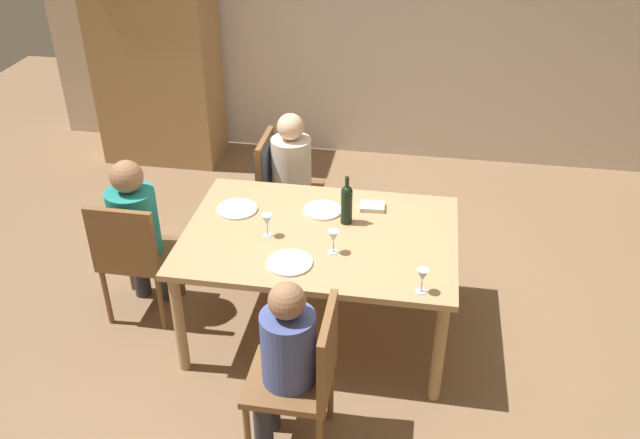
{
  "coord_description": "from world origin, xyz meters",
  "views": [
    {
      "loc": [
        0.58,
        -3.45,
        3.03
      ],
      "look_at": [
        0.0,
        0.0,
        0.86
      ],
      "focal_mm": 37.77,
      "sensor_mm": 36.0,
      "label": 1
    }
  ],
  "objects_px": {
    "person_man_bearded": "(137,226)",
    "dinner_plate_host": "(237,209)",
    "wine_glass_near_right": "(333,237)",
    "armoire_cabinet": "(155,48)",
    "person_man_guest": "(295,172)",
    "chair_left_end": "(133,252)",
    "chair_far_left": "(276,177)",
    "dining_table": "(320,243)",
    "wine_glass_near_left": "(422,276)",
    "chair_near": "(306,372)",
    "dinner_plate_guest_right": "(323,210)",
    "wine_bottle_tall_green": "(347,203)",
    "person_woman_host": "(284,355)",
    "wine_glass_centre": "(267,221)",
    "dinner_plate_guest_left": "(290,263)"
  },
  "relations": [
    {
      "from": "person_man_guest",
      "to": "wine_bottle_tall_green",
      "type": "distance_m",
      "value": 0.99
    },
    {
      "from": "person_woman_host",
      "to": "person_man_bearded",
      "type": "xyz_separation_m",
      "value": [
        -1.2,
        1.0,
        0.03
      ]
    },
    {
      "from": "person_man_bearded",
      "to": "dinner_plate_guest_left",
      "type": "xyz_separation_m",
      "value": [
        1.1,
        -0.38,
        0.1
      ]
    },
    {
      "from": "chair_left_end",
      "to": "wine_glass_near_right",
      "type": "height_order",
      "value": "chair_left_end"
    },
    {
      "from": "wine_glass_near_left",
      "to": "wine_glass_centre",
      "type": "xyz_separation_m",
      "value": [
        -0.96,
        0.41,
        0.0
      ]
    },
    {
      "from": "wine_glass_near_right",
      "to": "dinner_plate_guest_right",
      "type": "bearing_deg",
      "value": 106.95
    },
    {
      "from": "dinner_plate_guest_left",
      "to": "chair_near",
      "type": "bearing_deg",
      "value": -71.49
    },
    {
      "from": "dining_table",
      "to": "wine_glass_near_right",
      "type": "relative_size",
      "value": 11.34
    },
    {
      "from": "wine_bottle_tall_green",
      "to": "dinner_plate_host",
      "type": "height_order",
      "value": "wine_bottle_tall_green"
    },
    {
      "from": "dinner_plate_guest_left",
      "to": "dining_table",
      "type": "bearing_deg",
      "value": 71.04
    },
    {
      "from": "chair_far_left",
      "to": "wine_glass_centre",
      "type": "relative_size",
      "value": 6.17
    },
    {
      "from": "chair_near",
      "to": "chair_far_left",
      "type": "xyz_separation_m",
      "value": [
        -0.59,
        1.94,
        0.06
      ]
    },
    {
      "from": "person_man_guest",
      "to": "dinner_plate_guest_right",
      "type": "height_order",
      "value": "person_man_guest"
    },
    {
      "from": "wine_glass_centre",
      "to": "person_man_guest",
      "type": "bearing_deg",
      "value": 92.18
    },
    {
      "from": "chair_left_end",
      "to": "person_man_bearded",
      "type": "distance_m",
      "value": 0.17
    },
    {
      "from": "wine_glass_centre",
      "to": "person_man_bearded",
      "type": "bearing_deg",
      "value": 173.42
    },
    {
      "from": "dining_table",
      "to": "wine_glass_centre",
      "type": "relative_size",
      "value": 11.34
    },
    {
      "from": "person_woman_host",
      "to": "dinner_plate_guest_right",
      "type": "relative_size",
      "value": 4.3
    },
    {
      "from": "chair_near",
      "to": "dinner_plate_host",
      "type": "bearing_deg",
      "value": 30.08
    },
    {
      "from": "person_man_bearded",
      "to": "dinner_plate_host",
      "type": "height_order",
      "value": "person_man_bearded"
    },
    {
      "from": "wine_bottle_tall_green",
      "to": "wine_glass_near_left",
      "type": "bearing_deg",
      "value": -52.23
    },
    {
      "from": "armoire_cabinet",
      "to": "dinner_plate_host",
      "type": "relative_size",
      "value": 8.12
    },
    {
      "from": "armoire_cabinet",
      "to": "person_man_guest",
      "type": "relative_size",
      "value": 1.94
    },
    {
      "from": "armoire_cabinet",
      "to": "dinner_plate_host",
      "type": "xyz_separation_m",
      "value": [
        1.36,
        -2.15,
        -0.33
      ]
    },
    {
      "from": "chair_near",
      "to": "wine_glass_near_left",
      "type": "xyz_separation_m",
      "value": [
        0.55,
        0.48,
        0.33
      ]
    },
    {
      "from": "person_man_guest",
      "to": "dining_table",
      "type": "bearing_deg",
      "value": 20.09
    },
    {
      "from": "chair_left_end",
      "to": "person_man_guest",
      "type": "relative_size",
      "value": 0.82
    },
    {
      "from": "dinner_plate_guest_right",
      "to": "dinner_plate_host",
      "type": "bearing_deg",
      "value": -172.13
    },
    {
      "from": "chair_near",
      "to": "person_woman_host",
      "type": "bearing_deg",
      "value": 90.0
    },
    {
      "from": "person_woman_host",
      "to": "wine_glass_centre",
      "type": "xyz_separation_m",
      "value": [
        -0.29,
        0.89,
        0.23
      ]
    },
    {
      "from": "dining_table",
      "to": "chair_far_left",
      "type": "distance_m",
      "value": 1.1
    },
    {
      "from": "wine_glass_near_right",
      "to": "dinner_plate_host",
      "type": "distance_m",
      "value": 0.8
    },
    {
      "from": "armoire_cabinet",
      "to": "wine_bottle_tall_green",
      "type": "relative_size",
      "value": 6.67
    },
    {
      "from": "person_woman_host",
      "to": "chair_near",
      "type": "bearing_deg",
      "value": -90.0
    },
    {
      "from": "person_woman_host",
      "to": "dinner_plate_host",
      "type": "xyz_separation_m",
      "value": [
        -0.56,
        1.16,
        0.13
      ]
    },
    {
      "from": "dinner_plate_host",
      "to": "dinner_plate_guest_right",
      "type": "bearing_deg",
      "value": 7.87
    },
    {
      "from": "armoire_cabinet",
      "to": "dinner_plate_guest_right",
      "type": "distance_m",
      "value": 2.85
    },
    {
      "from": "armoire_cabinet",
      "to": "wine_glass_centre",
      "type": "relative_size",
      "value": 14.63
    },
    {
      "from": "chair_far_left",
      "to": "dinner_plate_host",
      "type": "distance_m",
      "value": 0.8
    },
    {
      "from": "chair_left_end",
      "to": "wine_glass_near_right",
      "type": "bearing_deg",
      "value": -4.48
    },
    {
      "from": "wine_glass_near_left",
      "to": "chair_left_end",
      "type": "bearing_deg",
      "value": 167.85
    },
    {
      "from": "wine_glass_near_left",
      "to": "dinner_plate_guest_right",
      "type": "xyz_separation_m",
      "value": [
        -0.67,
        0.75,
        -0.1
      ]
    },
    {
      "from": "chair_near",
      "to": "chair_far_left",
      "type": "distance_m",
      "value": 2.03
    },
    {
      "from": "person_man_guest",
      "to": "wine_glass_near_right",
      "type": "xyz_separation_m",
      "value": [
        0.47,
        -1.16,
        0.21
      ]
    },
    {
      "from": "wine_glass_near_left",
      "to": "dinner_plate_host",
      "type": "height_order",
      "value": "wine_glass_near_left"
    },
    {
      "from": "wine_glass_near_left",
      "to": "wine_glass_near_right",
      "type": "height_order",
      "value": "same"
    },
    {
      "from": "chair_near",
      "to": "person_man_guest",
      "type": "relative_size",
      "value": 0.82
    },
    {
      "from": "armoire_cabinet",
      "to": "person_man_guest",
      "type": "height_order",
      "value": "armoire_cabinet"
    },
    {
      "from": "person_woman_host",
      "to": "wine_bottle_tall_green",
      "type": "height_order",
      "value": "same"
    },
    {
      "from": "armoire_cabinet",
      "to": "wine_glass_near_right",
      "type": "distance_m",
      "value": 3.27
    }
  ]
}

